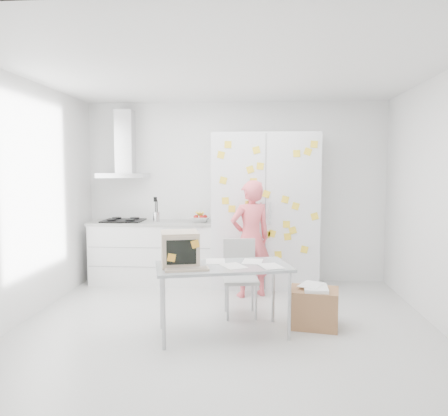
# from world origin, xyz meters

# --- Properties ---
(floor) EXTENTS (4.50, 4.00, 0.02)m
(floor) POSITION_xyz_m (0.00, 0.00, -0.01)
(floor) COLOR silver
(floor) RESTS_ON ground
(walls) EXTENTS (4.52, 4.01, 2.70)m
(walls) POSITION_xyz_m (0.00, 0.72, 1.35)
(walls) COLOR white
(walls) RESTS_ON ground
(ceiling) EXTENTS (4.50, 4.00, 0.02)m
(ceiling) POSITION_xyz_m (0.00, 0.00, 2.70)
(ceiling) COLOR white
(ceiling) RESTS_ON walls
(counter_run) EXTENTS (1.84, 0.63, 1.28)m
(counter_run) POSITION_xyz_m (-1.20, 1.70, 0.47)
(counter_run) COLOR white
(counter_run) RESTS_ON ground
(range_hood) EXTENTS (0.70, 0.48, 1.01)m
(range_hood) POSITION_xyz_m (-1.65, 1.84, 1.96)
(range_hood) COLOR silver
(range_hood) RESTS_ON walls
(tall_cabinet) EXTENTS (1.50, 0.68, 2.20)m
(tall_cabinet) POSITION_xyz_m (0.45, 1.67, 1.10)
(tall_cabinet) COLOR silver
(tall_cabinet) RESTS_ON ground
(person) EXTENTS (0.67, 0.57, 1.55)m
(person) POSITION_xyz_m (0.25, 1.10, 0.77)
(person) COLOR #F55F69
(person) RESTS_ON ground
(desk) EXTENTS (1.46, 0.98, 1.07)m
(desk) POSITION_xyz_m (-0.28, -0.33, 0.81)
(desk) COLOR #949B9D
(desk) RESTS_ON ground
(chair) EXTENTS (0.44, 0.44, 0.87)m
(chair) POSITION_xyz_m (0.14, 0.36, 0.50)
(chair) COLOR #A7A7A5
(chair) RESTS_ON ground
(cardboard_box) EXTENTS (0.58, 0.50, 0.45)m
(cardboard_box) POSITION_xyz_m (0.95, 0.00, 0.21)
(cardboard_box) COLOR #996942
(cardboard_box) RESTS_ON ground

